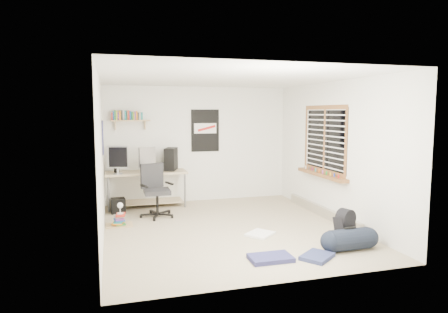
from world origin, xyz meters
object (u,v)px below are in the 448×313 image
object	(u,v)px
desk	(146,189)
backpack	(345,229)
book_stack	(119,217)
duffel_bag	(350,240)
office_chair	(157,191)

from	to	relation	value
desk	backpack	size ratio (longest dim) A/B	4.16
desk	book_stack	xyz separation A→B (m)	(-0.58, -1.31, -0.22)
duffel_bag	book_stack	world-z (taller)	duffel_bag
office_chair	backpack	xyz separation A→B (m)	(2.57, -2.24, -0.29)
book_stack	duffel_bag	bearing A→B (deg)	-34.99
office_chair	book_stack	distance (m)	0.88
desk	backpack	distance (m)	4.14
book_stack	desk	bearing A→B (deg)	65.97
desk	duffel_bag	xyz separation A→B (m)	(2.54, -3.49, -0.22)
desk	book_stack	distance (m)	1.45
duffel_bag	desk	bearing A→B (deg)	124.85
desk	book_stack	world-z (taller)	desk
book_stack	office_chair	bearing A→B (deg)	29.80
desk	backpack	world-z (taller)	desk
desk	duffel_bag	bearing A→B (deg)	-67.45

